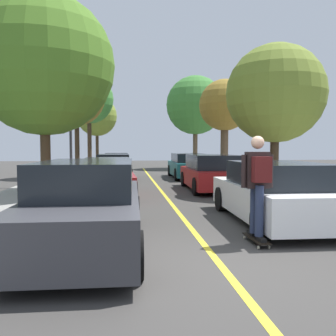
% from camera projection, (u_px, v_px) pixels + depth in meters
% --- Properties ---
extents(ground, '(80.00, 80.00, 0.00)m').
position_uv_depth(ground, '(218.00, 263.00, 5.35)').
color(ground, '#3D3A38').
extents(center_line, '(0.12, 39.20, 0.01)m').
position_uv_depth(center_line, '(179.00, 213.00, 9.31)').
color(center_line, gold).
rests_on(center_line, ground).
extents(parked_car_left_nearest, '(1.90, 4.72, 1.48)m').
position_uv_depth(parked_car_left_nearest, '(88.00, 205.00, 6.20)').
color(parked_car_left_nearest, '#38383D').
rests_on(parked_car_left_nearest, ground).
extents(parked_car_left_near, '(2.03, 4.46, 1.32)m').
position_uv_depth(parked_car_left_near, '(107.00, 177.00, 12.67)').
color(parked_car_left_near, maroon).
rests_on(parked_car_left_near, ground).
extents(parked_car_left_far, '(1.97, 4.35, 1.34)m').
position_uv_depth(parked_car_left_far, '(113.00, 167.00, 18.85)').
color(parked_car_left_far, black).
rests_on(parked_car_left_far, ground).
extents(parked_car_left_farthest, '(1.89, 4.51, 1.28)m').
position_uv_depth(parked_car_left_farthest, '(117.00, 162.00, 25.65)').
color(parked_car_left_farthest, '#B7B7BC').
rests_on(parked_car_left_farthest, ground).
extents(parked_car_right_nearest, '(2.05, 4.46, 1.38)m').
position_uv_depth(parked_car_right_nearest, '(276.00, 193.00, 8.17)').
color(parked_car_right_nearest, white).
rests_on(parked_car_right_nearest, ground).
extents(parked_car_right_near, '(2.04, 4.37, 1.41)m').
position_uv_depth(parked_car_right_near, '(212.00, 173.00, 14.26)').
color(parked_car_right_near, maroon).
rests_on(parked_car_right_near, ground).
extents(parked_car_right_far, '(1.89, 4.64, 1.36)m').
position_uv_depth(parked_car_right_far, '(188.00, 166.00, 19.82)').
color(parked_car_right_far, '#196066').
rests_on(parked_car_right_far, ground).
extents(street_tree_left_nearest, '(4.72, 4.72, 6.68)m').
position_uv_depth(street_tree_left_nearest, '(44.00, 65.00, 12.04)').
color(street_tree_left_nearest, '#4C3823').
rests_on(street_tree_left_nearest, sidewalk_left).
extents(street_tree_left_near, '(3.15, 3.15, 5.91)m').
position_uv_depth(street_tree_left_near, '(76.00, 97.00, 19.97)').
color(street_tree_left_near, '#3D2D1E').
rests_on(street_tree_left_near, sidewalk_left).
extents(street_tree_left_far, '(3.63, 3.63, 6.95)m').
position_uv_depth(street_tree_left_far, '(89.00, 99.00, 26.83)').
color(street_tree_left_far, '#3D2D1E').
rests_on(street_tree_left_far, sidewalk_left).
extents(street_tree_left_farthest, '(3.76, 3.76, 6.36)m').
position_uv_depth(street_tree_left_farthest, '(97.00, 116.00, 33.98)').
color(street_tree_left_farthest, '#3D2D1E').
rests_on(street_tree_left_farthest, sidewalk_left).
extents(street_tree_right_nearest, '(3.58, 3.58, 5.31)m').
position_uv_depth(street_tree_right_nearest, '(275.00, 94.00, 13.11)').
color(street_tree_right_nearest, '#3D2D1E').
rests_on(street_tree_right_nearest, sidewalk_right).
extents(street_tree_right_near, '(2.83, 2.83, 5.30)m').
position_uv_depth(street_tree_right_near, '(225.00, 106.00, 19.83)').
color(street_tree_right_near, brown).
rests_on(street_tree_right_near, sidewalk_right).
extents(street_tree_right_far, '(4.57, 4.57, 7.13)m').
position_uv_depth(street_tree_right_far, '(195.00, 105.00, 28.18)').
color(street_tree_right_far, brown).
rests_on(street_tree_right_far, sidewalk_right).
extents(fire_hydrant, '(0.20, 0.20, 0.70)m').
position_uv_depth(fire_hydrant, '(291.00, 188.00, 10.68)').
color(fire_hydrant, '#B2140F').
rests_on(fire_hydrant, sidewalk_right).
extents(streetlamp, '(0.36, 0.24, 6.02)m').
position_uv_depth(streetlamp, '(70.00, 105.00, 15.72)').
color(streetlamp, '#38383D').
rests_on(streetlamp, sidewalk_left).
extents(skateboard, '(0.23, 0.84, 0.10)m').
position_uv_depth(skateboard, '(256.00, 239.00, 6.40)').
color(skateboard, black).
rests_on(skateboard, ground).
extents(skateboarder, '(0.58, 0.70, 1.81)m').
position_uv_depth(skateboarder, '(258.00, 180.00, 6.31)').
color(skateboarder, black).
rests_on(skateboarder, skateboard).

